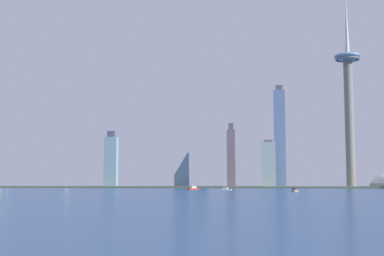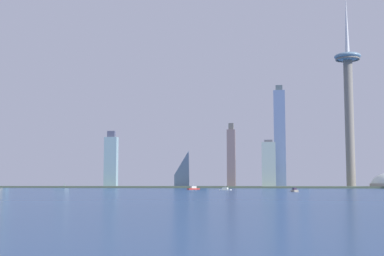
% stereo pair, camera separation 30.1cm
% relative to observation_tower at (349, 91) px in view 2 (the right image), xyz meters
% --- Properties ---
extents(ground_plane, '(6000.00, 6000.00, 0.00)m').
position_rel_observation_tower_xyz_m(ground_plane, '(-329.94, -493.47, -173.31)').
color(ground_plane, navy).
extents(waterfront_pier, '(959.01, 73.71, 3.25)m').
position_rel_observation_tower_xyz_m(waterfront_pier, '(-329.94, -32.01, -171.68)').
color(waterfront_pier, '#57674F').
rests_on(waterfront_pier, ground).
extents(observation_tower, '(47.49, 47.49, 353.27)m').
position_rel_observation_tower_xyz_m(observation_tower, '(0.00, 0.00, 0.00)').
color(observation_tower, gray).
rests_on(observation_tower, ground).
extents(skyscraper_0, '(20.68, 19.81, 186.80)m').
position_rel_observation_tower_xyz_m(skyscraper_0, '(-123.60, -3.05, -83.00)').
color(skyscraper_0, '#657CA9').
rests_on(skyscraper_0, ground).
extents(skyscraper_1, '(27.29, 14.79, 118.45)m').
position_rel_observation_tower_xyz_m(skyscraper_1, '(-683.31, 25.87, -117.26)').
color(skyscraper_1, '#759FAB').
rests_on(skyscraper_1, ground).
extents(skyscraper_2, '(27.40, 21.33, 81.53)m').
position_rel_observation_tower_xyz_m(skyscraper_2, '(-272.60, 19.00, -132.54)').
color(skyscraper_2, slate).
rests_on(skyscraper_2, ground).
extents(skyscraper_3, '(23.90, 15.91, 84.32)m').
position_rel_observation_tower_xyz_m(skyscraper_3, '(-143.26, -37.75, -132.46)').
color(skyscraper_3, '#A1B7B1').
rests_on(skyscraper_3, ground).
extents(skyscraper_5, '(23.85, 12.84, 104.73)m').
position_rel_observation_tower_xyz_m(skyscraper_5, '(-431.66, -35.60, -124.46)').
color(skyscraper_5, '#85A9B4').
rests_on(skyscraper_5, ground).
extents(skyscraper_6, '(14.46, 15.44, 115.31)m').
position_rel_observation_tower_xyz_m(skyscraper_6, '(-209.32, -34.14, -119.23)').
color(skyscraper_6, slate).
rests_on(skyscraper_6, ground).
extents(skyscraper_7, '(21.35, 22.58, 61.80)m').
position_rel_observation_tower_xyz_m(skyscraper_7, '(-530.71, -25.09, -142.41)').
color(skyscraper_7, '#9FB6BE').
rests_on(skyscraper_7, ground).
extents(skyscraper_8, '(27.51, 25.27, 168.85)m').
position_rel_observation_tower_xyz_m(skyscraper_8, '(-305.20, 8.44, -88.88)').
color(skyscraper_8, '#6A85AA').
rests_on(skyscraper_8, ground).
extents(skyscraper_9, '(17.41, 23.83, 185.68)m').
position_rel_observation_tower_xyz_m(skyscraper_9, '(-79.56, 61.83, -82.43)').
color(skyscraper_9, '#A0B1CD').
rests_on(skyscraper_9, ground).
extents(boat_1, '(16.95, 14.63, 9.04)m').
position_rel_observation_tower_xyz_m(boat_1, '(-242.49, -247.09, -171.59)').
color(boat_1, red).
rests_on(boat_1, ground).
extents(boat_2, '(8.15, 17.26, 4.44)m').
position_rel_observation_tower_xyz_m(boat_2, '(-107.59, -392.23, -171.68)').
color(boat_2, beige).
rests_on(boat_2, ground).
extents(boat_4, '(16.35, 8.81, 10.38)m').
position_rel_observation_tower_xyz_m(boat_4, '(-192.48, -301.25, -171.97)').
color(boat_4, white).
rests_on(boat_4, ground).
extents(airplane, '(25.13, 23.42, 7.23)m').
position_rel_observation_tower_xyz_m(airplane, '(-175.12, 6.48, 90.25)').
color(airplane, '#B9B5C3').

